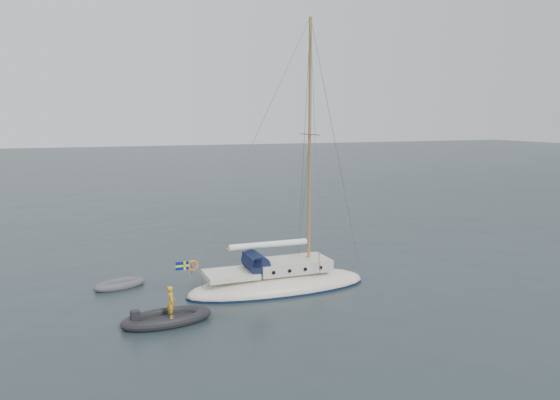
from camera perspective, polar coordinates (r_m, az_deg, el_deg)
name	(u,v)px	position (r m, az deg, el deg)	size (l,w,h in m)	color
ground	(292,283)	(29.41, 1.21, -8.69)	(300.00, 300.00, 0.00)	black
sailboat	(278,269)	(28.05, -0.17, -7.25)	(10.00, 2.99, 14.25)	#EFEBCC
dinghy	(120,284)	(29.86, -16.39, -8.44)	(2.73, 1.23, 0.39)	#535358
rib	(167,317)	(24.43, -11.76, -11.91)	(3.97, 1.80, 1.63)	black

